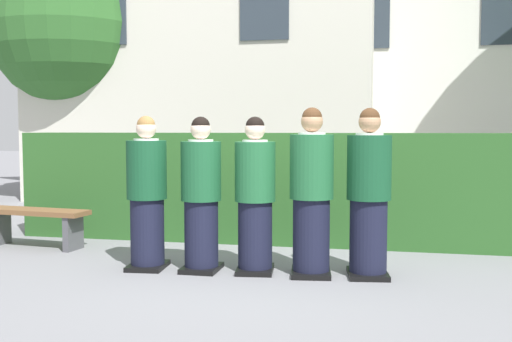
% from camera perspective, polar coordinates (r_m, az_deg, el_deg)
% --- Properties ---
extents(ground_plane, '(60.00, 60.00, 0.00)m').
position_cam_1_polar(ground_plane, '(6.27, 0.00, -9.62)').
color(ground_plane, slate).
extents(student_front_row_0, '(0.42, 0.52, 1.62)m').
position_cam_1_polar(student_front_row_0, '(6.42, -10.34, -2.38)').
color(student_front_row_0, black).
rests_on(student_front_row_0, ground).
extents(student_front_row_1, '(0.42, 0.46, 1.61)m').
position_cam_1_polar(student_front_row_1, '(6.24, -5.24, -2.56)').
color(student_front_row_1, black).
rests_on(student_front_row_1, ground).
extents(student_front_row_2, '(0.42, 0.53, 1.60)m').
position_cam_1_polar(student_front_row_2, '(6.15, -0.09, -2.65)').
color(student_front_row_2, black).
rests_on(student_front_row_2, ground).
extents(student_front_row_3, '(0.45, 0.53, 1.69)m').
position_cam_1_polar(student_front_row_3, '(6.05, 5.30, -2.36)').
color(student_front_row_3, black).
rests_on(student_front_row_3, ground).
extents(student_front_row_4, '(0.45, 0.56, 1.69)m').
position_cam_1_polar(student_front_row_4, '(6.07, 10.68, -2.42)').
color(student_front_row_4, black).
rests_on(student_front_row_4, ground).
extents(hedge, '(7.14, 0.70, 1.43)m').
position_cam_1_polar(hedge, '(7.83, 2.66, -1.59)').
color(hedge, '#285623').
rests_on(hedge, ground).
extents(school_building_main, '(7.39, 4.08, 7.96)m').
position_cam_1_polar(school_building_main, '(13.52, -4.27, 15.10)').
color(school_building_main, beige).
rests_on(school_building_main, ground).
extents(school_building_annex, '(6.27, 4.36, 7.72)m').
position_cam_1_polar(school_building_annex, '(14.98, 16.04, 13.35)').
color(school_building_annex, silver).
rests_on(school_building_annex, ground).
extents(oak_tree_left, '(3.23, 3.23, 5.14)m').
position_cam_1_polar(oak_tree_left, '(13.24, -17.30, 12.71)').
color(oak_tree_left, brown).
rests_on(oak_tree_left, ground).
extents(wooden_bench, '(1.43, 0.52, 0.48)m').
position_cam_1_polar(wooden_bench, '(7.98, -20.24, -4.35)').
color(wooden_bench, brown).
rests_on(wooden_bench, ground).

